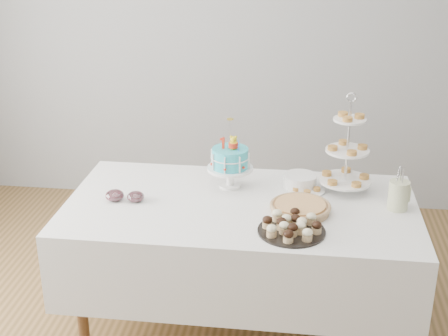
# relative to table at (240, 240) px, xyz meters

# --- Properties ---
(walls) EXTENTS (5.04, 4.04, 2.70)m
(walls) POSITION_rel_table_xyz_m (0.00, -0.30, 0.81)
(walls) COLOR #989A9D
(walls) RESTS_ON floor
(table) EXTENTS (1.92, 1.02, 0.77)m
(table) POSITION_rel_table_xyz_m (0.00, 0.00, 0.00)
(table) COLOR white
(table) RESTS_ON floor
(birthday_cake) EXTENTS (0.26, 0.26, 0.41)m
(birthday_cake) POSITION_rel_table_xyz_m (-0.08, 0.21, 0.34)
(birthday_cake) COLOR white
(birthday_cake) RESTS_ON table
(cupcake_tray) EXTENTS (0.34, 0.34, 0.08)m
(cupcake_tray) POSITION_rel_table_xyz_m (0.28, -0.30, 0.27)
(cupcake_tray) COLOR black
(cupcake_tray) RESTS_ON table
(pie) EXTENTS (0.33, 0.33, 0.05)m
(pie) POSITION_rel_table_xyz_m (0.32, -0.07, 0.26)
(pie) COLOR tan
(pie) RESTS_ON table
(tiered_stand) EXTENTS (0.30, 0.30, 0.58)m
(tiered_stand) POSITION_rel_table_xyz_m (0.57, 0.25, 0.47)
(tiered_stand) COLOR silver
(tiered_stand) RESTS_ON table
(plate_stack) EXTENTS (0.19, 0.19, 0.07)m
(plate_stack) POSITION_rel_table_xyz_m (0.32, 0.27, 0.26)
(plate_stack) COLOR white
(plate_stack) RESTS_ON table
(pastry_plate) EXTENTS (0.21, 0.21, 0.03)m
(pastry_plate) POSITION_rel_table_xyz_m (0.35, 0.21, 0.24)
(pastry_plate) COLOR white
(pastry_plate) RESTS_ON table
(jam_bowl_a) EXTENTS (0.10, 0.10, 0.06)m
(jam_bowl_a) POSITION_rel_table_xyz_m (-0.58, -0.04, 0.25)
(jam_bowl_a) COLOR silver
(jam_bowl_a) RESTS_ON table
(jam_bowl_b) EXTENTS (0.10, 0.10, 0.06)m
(jam_bowl_b) POSITION_rel_table_xyz_m (-0.70, -0.05, 0.26)
(jam_bowl_b) COLOR silver
(jam_bowl_b) RESTS_ON table
(utensil_pitcher) EXTENTS (0.12, 0.11, 0.24)m
(utensil_pitcher) POSITION_rel_table_xyz_m (0.84, 0.04, 0.31)
(utensil_pitcher) COLOR white
(utensil_pitcher) RESTS_ON table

